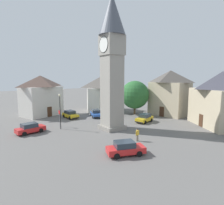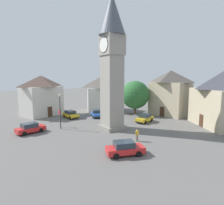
{
  "view_description": "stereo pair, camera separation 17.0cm",
  "coord_description": "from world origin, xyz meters",
  "views": [
    {
      "loc": [
        24.15,
        -17.31,
        8.41
      ],
      "look_at": [
        0.0,
        0.0,
        4.3
      ],
      "focal_mm": 30.24,
      "sensor_mm": 36.0,
      "label": 1
    },
    {
      "loc": [
        24.25,
        -17.17,
        8.41
      ],
      "look_at": [
        0.0,
        0.0,
        4.3
      ],
      "focal_mm": 30.24,
      "sensor_mm": 36.0,
      "label": 2
    }
  ],
  "objects": [
    {
      "name": "ground_plane",
      "position": [
        0.0,
        0.0,
        0.0
      ],
      "size": [
        200.0,
        200.0,
        0.0
      ],
      "primitive_type": "plane",
      "color": "#605E5B"
    },
    {
      "name": "clock_tower",
      "position": [
        0.0,
        0.0,
        12.22
      ],
      "size": [
        4.15,
        4.15,
        20.9
      ],
      "color": "gray",
      "rests_on": "ground"
    },
    {
      "name": "car_blue_kerb",
      "position": [
        -5.18,
        -11.33,
        0.76
      ],
      "size": [
        2.39,
        4.36,
        1.53
      ],
      "color": "red",
      "rests_on": "ground"
    },
    {
      "name": "car_silver_kerb",
      "position": [
        9.22,
        -4.83,
        0.76
      ],
      "size": [
        3.05,
        4.46,
        1.53
      ],
      "color": "red",
      "rests_on": "ground"
    },
    {
      "name": "car_red_corner",
      "position": [
        -0.15,
        7.55,
        0.76
      ],
      "size": [
        2.81,
        4.44,
        1.53
      ],
      "color": "gold",
      "rests_on": "ground"
    },
    {
      "name": "car_white_side",
      "position": [
        -11.48,
        -2.24,
        0.76
      ],
      "size": [
        4.27,
        2.11,
        1.53
      ],
      "color": "gold",
      "rests_on": "ground"
    },
    {
      "name": "car_black_far",
      "position": [
        -9.37,
        2.51,
        0.76
      ],
      "size": [
        4.46,
        3.03,
        1.53
      ],
      "color": "#2D5BB7",
      "rests_on": "ground"
    },
    {
      "name": "pedestrian",
      "position": [
        6.72,
        -0.72,
        1.01
      ],
      "size": [
        0.22,
        0.56,
        1.69
      ],
      "color": "#706656",
      "rests_on": "ground"
    },
    {
      "name": "tree",
      "position": [
        -6.72,
        11.06,
        4.38
      ],
      "size": [
        6.19,
        6.19,
        7.48
      ],
      "color": "brown",
      "rests_on": "ground"
    },
    {
      "name": "building_shop_left",
      "position": [
        -1.82,
        16.83,
        4.95
      ],
      "size": [
        8.45,
        6.73,
        9.71
      ],
      "color": "tan",
      "rests_on": "ground"
    },
    {
      "name": "building_terrace_right",
      "position": [
        -15.36,
        7.71,
        4.31
      ],
      "size": [
        8.99,
        9.34,
        8.44
      ],
      "color": "silver",
      "rests_on": "ground"
    },
    {
      "name": "building_corner_back",
      "position": [
        -17.59,
        -6.17,
        4.39
      ],
      "size": [
        7.86,
        9.46,
        8.62
      ],
      "color": "beige",
      "rests_on": "ground"
    },
    {
      "name": "building_hall_far",
      "position": [
        9.31,
        15.86,
        4.75
      ],
      "size": [
        11.93,
        10.92,
        9.3
      ],
      "color": "tan",
      "rests_on": "ground"
    },
    {
      "name": "lamp_post",
      "position": [
        -4.69,
        -6.82,
        3.73
      ],
      "size": [
        0.36,
        0.36,
        5.67
      ],
      "color": "black",
      "rests_on": "ground"
    },
    {
      "name": "road_sign",
      "position": [
        -6.08,
        -6.47,
        1.9
      ],
      "size": [
        0.6,
        0.07,
        2.8
      ],
      "color": "gray",
      "rests_on": "ground"
    }
  ]
}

